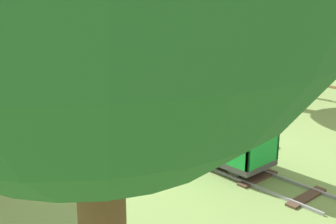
% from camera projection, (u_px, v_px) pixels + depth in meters
% --- Properties ---
extents(ground_plane, '(60.00, 60.00, 0.00)m').
position_uv_depth(ground_plane, '(180.00, 149.00, 6.58)').
color(ground_plane, '#75934C').
extents(track, '(0.71, 5.70, 0.04)m').
position_uv_depth(track, '(169.00, 144.00, 6.77)').
color(track, gray).
rests_on(track, ground_plane).
extents(locomotive, '(0.67, 1.45, 1.08)m').
position_uv_depth(locomotive, '(136.00, 106.00, 7.27)').
color(locomotive, '#1E472D').
rests_on(locomotive, ground_plane).
extents(passenger_car, '(0.77, 2.00, 0.97)m').
position_uv_depth(passenger_car, '(210.00, 133.00, 6.01)').
color(passenger_car, '#3F3F3F').
rests_on(passenger_car, ground_plane).
extents(conductor_person, '(0.30, 0.30, 1.62)m').
position_uv_depth(conductor_person, '(187.00, 77.00, 7.38)').
color(conductor_person, '#282D47').
rests_on(conductor_person, ground_plane).
extents(fence_section, '(0.08, 6.78, 0.90)m').
position_uv_depth(fence_section, '(317.00, 79.00, 9.59)').
color(fence_section, '#93754C').
rests_on(fence_section, ground_plane).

